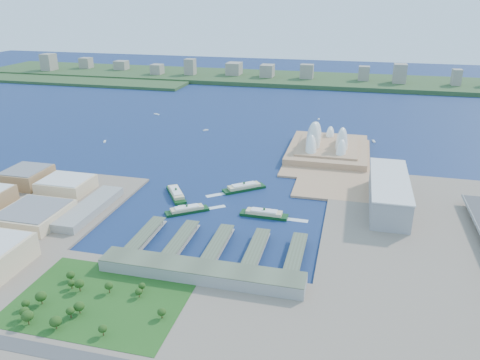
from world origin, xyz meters
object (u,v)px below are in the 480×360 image
(ferry_c, at_px, (187,208))
(ferry_d, at_px, (264,212))
(toaster_building, at_px, (389,192))
(opera_house, at_px, (329,136))
(ferry_b, at_px, (244,186))
(ferry_a, at_px, (176,192))

(ferry_c, bearing_deg, ferry_d, -118.66)
(toaster_building, relative_size, ferry_c, 2.82)
(ferry_c, height_order, ferry_d, ferry_d)
(opera_house, distance_m, ferry_b, 216.44)
(opera_house, relative_size, ferry_a, 2.94)
(ferry_b, xyz_separation_m, ferry_c, (-52.61, -87.53, -0.59))
(ferry_b, relative_size, ferry_c, 1.11)
(toaster_building, distance_m, ferry_a, 278.70)
(toaster_building, bearing_deg, ferry_a, -173.34)
(ferry_a, relative_size, ferry_d, 1.04)
(ferry_b, height_order, ferry_c, ferry_b)
(opera_house, relative_size, toaster_building, 1.16)
(toaster_building, relative_size, ferry_b, 2.53)
(ferry_a, bearing_deg, ferry_d, -47.14)
(ferry_d, bearing_deg, toaster_building, -65.35)
(toaster_building, bearing_deg, opera_house, 114.23)
(ferry_c, relative_size, ferry_d, 0.93)
(opera_house, bearing_deg, ferry_b, -118.32)
(toaster_building, xyz_separation_m, ferry_b, (-191.93, 10.87, -14.71))
(ferry_b, bearing_deg, toaster_building, 47.88)
(opera_house, height_order, ferry_a, opera_house)
(opera_house, relative_size, ferry_b, 2.94)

